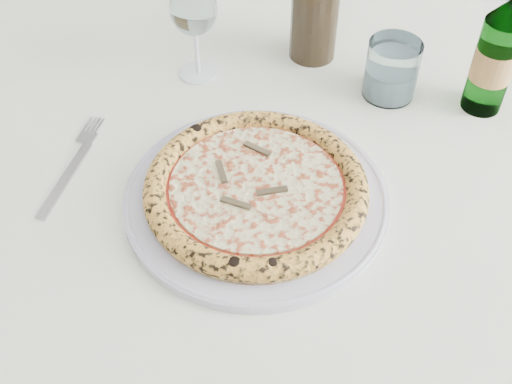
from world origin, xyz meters
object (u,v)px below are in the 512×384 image
(dining_table, at_px, (267,189))
(plate, at_px, (256,198))
(pizza, at_px, (256,189))
(tumbler, at_px, (391,73))
(wine_glass, at_px, (194,11))
(beer_bottle, at_px, (496,55))

(dining_table, xyz_separation_m, plate, (0.00, -0.10, 0.09))
(pizza, distance_m, tumbler, 0.31)
(wine_glass, bearing_deg, dining_table, -49.52)
(plate, relative_size, tumbler, 3.82)
(plate, xyz_separation_m, tumbler, (0.16, 0.26, 0.03))
(dining_table, distance_m, plate, 0.13)
(tumbler, relative_size, beer_bottle, 0.39)
(tumbler, distance_m, beer_bottle, 0.15)
(tumbler, xyz_separation_m, beer_bottle, (0.14, -0.01, 0.05))
(plate, xyz_separation_m, wine_glass, (-0.14, 0.26, 0.10))
(dining_table, bearing_deg, beer_bottle, 26.29)
(pizza, relative_size, tumbler, 3.22)
(pizza, xyz_separation_m, wine_glass, (-0.14, 0.26, 0.09))
(tumbler, bearing_deg, beer_bottle, -3.50)
(wine_glass, bearing_deg, beer_bottle, -1.17)
(plate, distance_m, wine_glass, 0.31)
(wine_glass, distance_m, beer_bottle, 0.44)
(plate, xyz_separation_m, beer_bottle, (0.30, 0.25, 0.08))
(plate, bearing_deg, beer_bottle, 39.51)
(plate, relative_size, pizza, 1.19)
(pizza, xyz_separation_m, beer_bottle, (0.30, 0.25, 0.07))
(tumbler, height_order, beer_bottle, beer_bottle)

